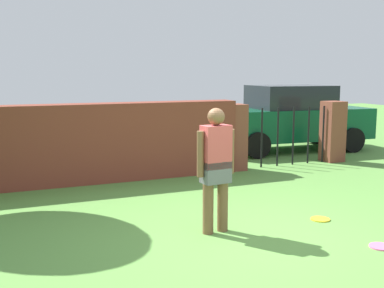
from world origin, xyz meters
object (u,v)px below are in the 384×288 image
at_px(person, 216,164).
at_px(frisbee_pink, 381,247).
at_px(car, 290,118).
at_px(frisbee_yellow, 320,219).

height_order(person, frisbee_pink, person).
xyz_separation_m(car, frisbee_yellow, (-3.08, -5.32, -0.85)).
bearing_deg(car, frisbee_pink, -111.68).
distance_m(frisbee_yellow, frisbee_pink, 1.15).
relative_size(car, frisbee_pink, 15.94).
xyz_separation_m(frisbee_yellow, frisbee_pink, (-0.01, -1.15, 0.00)).
relative_size(person, car, 0.38).
bearing_deg(frisbee_yellow, frisbee_pink, -90.64).
distance_m(person, car, 7.00).
bearing_deg(person, frisbee_yellow, -9.39).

